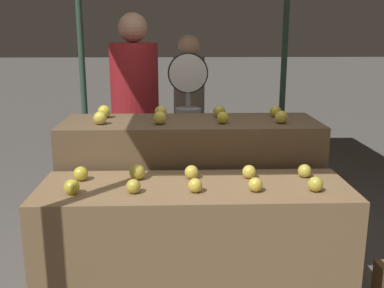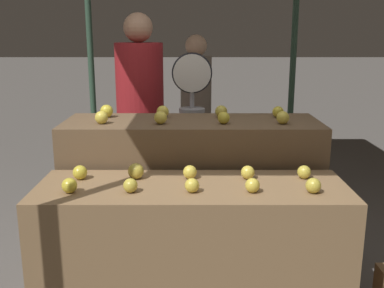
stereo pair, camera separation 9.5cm
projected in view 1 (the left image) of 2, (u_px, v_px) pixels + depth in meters
The scene contains 23 objects.
display_counter_front at pixel (194, 262), 2.46m from camera, with size 1.64×0.55×0.88m, color olive.
display_counter_back at pixel (191, 202), 3.01m from camera, with size 1.64×0.55×1.11m, color brown.
apple_front_0 at pixel (72, 187), 2.21m from camera, with size 0.08×0.08×0.08m, color gold.
apple_front_1 at pixel (133, 186), 2.23m from camera, with size 0.07×0.07×0.07m, color gold.
apple_front_2 at pixel (195, 185), 2.24m from camera, with size 0.07×0.07×0.07m, color yellow.
apple_front_3 at pixel (255, 185), 2.25m from camera, with size 0.07×0.07×0.07m, color yellow.
apple_front_4 at pixel (315, 184), 2.25m from camera, with size 0.08×0.08×0.08m, color gold.
apple_front_5 at pixel (81, 174), 2.42m from camera, with size 0.08×0.08×0.08m, color gold.
apple_front_6 at pixel (137, 172), 2.44m from camera, with size 0.09×0.09×0.09m, color gold.
apple_front_7 at pixel (191, 172), 2.45m from camera, with size 0.08×0.08×0.08m, color yellow.
apple_front_8 at pixel (249, 172), 2.46m from camera, with size 0.08×0.08×0.08m, color yellow.
apple_front_9 at pixel (305, 171), 2.48m from camera, with size 0.07×0.07×0.07m, color gold.
apple_back_0 at pixel (100, 118), 2.75m from camera, with size 0.08×0.08×0.08m, color yellow.
apple_back_1 at pixel (160, 118), 2.75m from camera, with size 0.08×0.08×0.08m, color yellow.
apple_back_2 at pixel (223, 118), 2.77m from camera, with size 0.08×0.08×0.08m, color gold.
apple_back_3 at pixel (281, 117), 2.78m from camera, with size 0.08×0.08×0.08m, color yellow.
apple_back_4 at pixel (104, 112), 2.96m from camera, with size 0.09×0.09×0.09m, color gold.
apple_back_5 at pixel (161, 112), 2.96m from camera, with size 0.08×0.08×0.08m, color yellow.
apple_back_6 at pixel (219, 111), 2.98m from camera, with size 0.08×0.08×0.08m, color gold.
apple_back_7 at pixel (276, 111), 2.99m from camera, with size 0.08×0.08×0.08m, color gold.
produce_scale at pixel (188, 106), 3.47m from camera, with size 0.31×0.20×1.52m.
person_vendor_at_scale at pixel (135, 108), 3.77m from camera, with size 0.43×0.43×1.82m.
person_customer_left at pixel (189, 103), 4.59m from camera, with size 0.32×0.32×1.65m.
Camera 1 is at (-0.09, -2.23, 1.66)m, focal length 42.00 mm.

